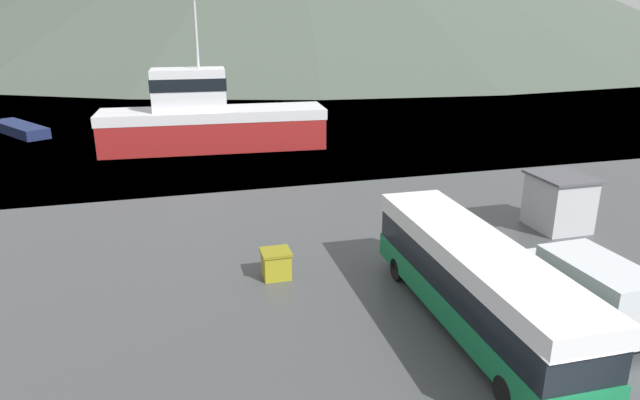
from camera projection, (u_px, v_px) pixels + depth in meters
water_surface at (195, 53)px, 145.13m from camera, size 240.00×240.00×0.00m
tour_bus at (474, 280)px, 18.97m from camera, size 2.71×11.42×3.08m
delivery_van at (584, 288)px, 19.35m from camera, size 2.20×5.53×2.48m
fishing_boat at (209, 119)px, 43.80m from camera, size 17.31×5.37×10.95m
storage_bin at (276, 264)px, 22.93m from camera, size 1.19×1.12×1.15m
dock_kiosk at (559, 202)px, 27.93m from camera, size 2.58×2.89×2.70m
small_boat at (20, 129)px, 49.61m from camera, size 5.87×7.61×0.88m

